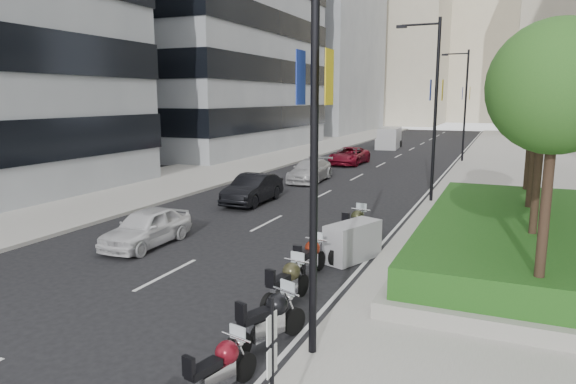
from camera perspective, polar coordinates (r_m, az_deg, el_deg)
The scene contains 27 objects.
ground at distance 12.30m, azimuth -18.94°, elevation -15.33°, with size 160.00×160.00×0.00m, color black.
sidewalk_right at distance 38.46m, azimuth 25.00°, elevation 1.73°, with size 10.00×100.00×0.15m, color #9E9B93.
sidewalk_left at distance 43.17m, azimuth -4.06°, elevation 3.52°, with size 8.00×100.00×0.15m, color #9E9B93.
lane_edge at distance 38.64m, azimuth 17.13°, elevation 2.18°, with size 0.12×100.00×0.01m, color silver.
lane_centre at distance 39.52m, azimuth 9.62°, elevation 2.67°, with size 0.12×100.00×0.01m, color silver.
building_grey_far at distance 84.82m, azimuth 1.19°, elevation 17.02°, with size 22.00×26.00×30.00m, color gray.
building_cream_left at distance 111.71m, azimuth 10.22°, elevation 16.29°, with size 26.00×24.00×34.00m, color #B7AD93.
building_cream_centre at distance 128.95m, azimuth 21.42°, elevation 15.84°, with size 30.00×24.00×38.00m, color #B7AD93.
tree_0 at distance 12.12m, azimuth 27.67°, elevation 10.18°, with size 2.80×2.80×6.30m.
tree_1 at distance 16.11m, azimuth 26.65°, elevation 10.03°, with size 2.80×2.80×6.30m.
tree_2 at distance 20.10m, azimuth 26.03°, elevation 9.94°, with size 2.80×2.80×6.30m.
tree_3 at distance 24.10m, azimuth 25.62°, elevation 9.88°, with size 2.80×2.80×6.30m.
lamp_post_0 at distance 9.74m, azimuth 2.10°, elevation 9.46°, with size 2.34×0.45×9.00m.
lamp_post_1 at distance 26.32m, azimuth 15.77°, elevation 9.67°, with size 2.34×0.45×9.00m.
lamp_post_2 at distance 44.23m, azimuth 18.94°, elevation 9.64°, with size 2.34×0.45×9.00m.
parking_sign at distance 7.71m, azimuth -1.79°, elevation -18.88°, with size 0.06×0.32×2.50m.
motorcycle_1 at distance 9.58m, azimuth -7.69°, elevation -19.02°, with size 0.73×1.97×1.00m.
motorcycle_2 at distance 11.19m, azimuth -2.12°, elevation -14.02°, with size 1.01×2.15×1.12m.
motorcycle_3 at distance 13.20m, azimuth -0.16°, elevation -10.19°, with size 0.73×2.18×1.09m.
motorcycle_4 at distance 15.21m, azimuth 2.35°, elevation -7.42°, with size 0.72×2.15×1.07m.
motorcycle_5 at distance 16.86m, azimuth 7.19°, elevation -5.50°, with size 1.54×2.24×1.26m.
motorcycle_6 at distance 19.07m, azimuth 7.41°, elevation -3.69°, with size 0.76×2.28×1.14m.
car_a at distance 19.08m, azimuth -15.44°, elevation -3.79°, with size 1.59×3.94×1.34m, color white.
car_b at distance 25.83m, azimuth -3.94°, elevation 0.35°, with size 1.54×4.41×1.45m, color black.
car_c at distance 32.62m, azimuth 2.49°, elevation 2.41°, with size 1.94×4.78×1.39m, color #BEBDC0.
car_d at distance 41.30m, azimuth 6.81°, elevation 4.02°, with size 2.27×4.92×1.37m, color maroon.
delivery_van at distance 55.23m, azimuth 11.16°, elevation 5.82°, with size 2.37×5.27×2.15m.
Camera 1 is at (7.66, -8.09, 5.22)m, focal length 32.00 mm.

